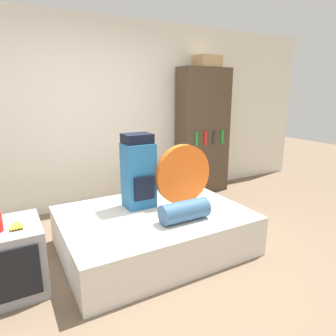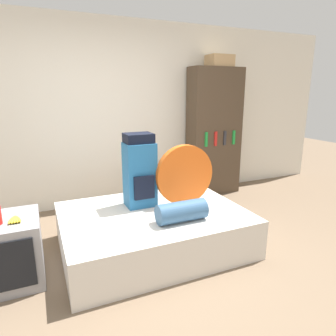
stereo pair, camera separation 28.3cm
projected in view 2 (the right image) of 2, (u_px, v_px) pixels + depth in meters
ground_plane at (155, 281)px, 2.64m from camera, size 16.00×16.00×0.00m
wall_back at (98, 115)px, 4.20m from camera, size 8.00×0.05×2.60m
bed at (153, 229)px, 3.18m from camera, size 1.86×1.38×0.41m
backpack at (140, 171)px, 3.21m from camera, size 0.32×0.29×0.79m
tent_bag at (184, 175)px, 3.27m from camera, size 0.66×0.08×0.66m
sleeping_roll at (182, 212)px, 2.86m from camera, size 0.49×0.20×0.20m
television at (6, 251)px, 2.58m from camera, size 0.57×0.59×0.58m
banana_bunch at (15, 219)px, 2.49m from camera, size 0.12×0.16×0.03m
bookshelf at (214, 132)px, 4.75m from camera, size 0.83×0.37×1.98m
cardboard_box at (220, 61)px, 4.51m from camera, size 0.37×0.29×0.18m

